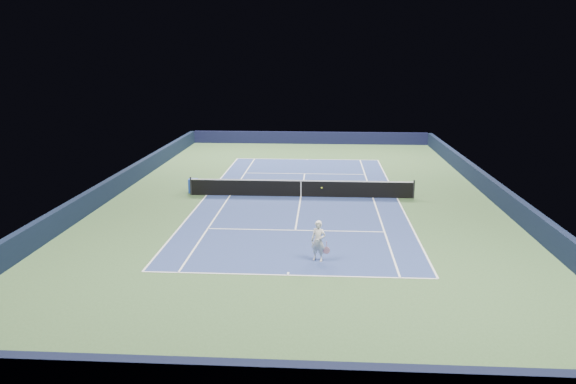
{
  "coord_description": "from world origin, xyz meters",
  "views": [
    {
      "loc": [
        1.23,
        -31.26,
        7.93
      ],
      "look_at": [
        -0.55,
        -3.0,
        1.0
      ],
      "focal_mm": 35.0,
      "sensor_mm": 36.0,
      "label": 1
    }
  ],
  "objects": [
    {
      "name": "wall_left",
      "position": [
        -10.82,
        0.0,
        0.55
      ],
      "size": [
        0.35,
        40.0,
        1.1
      ],
      "primitive_type": "cube",
      "color": "black",
      "rests_on": "ground"
    },
    {
      "name": "wall_far",
      "position": [
        0.0,
        19.82,
        0.55
      ],
      "size": [
        22.0,
        0.35,
        1.1
      ],
      "primitive_type": "cube",
      "color": "black",
      "rests_on": "ground"
    },
    {
      "name": "baseline_far",
      "position": [
        0.0,
        11.88,
        0.01
      ],
      "size": [
        10.97,
        0.08,
        0.0
      ],
      "primitive_type": "cube",
      "color": "white",
      "rests_on": "ground"
    },
    {
      "name": "tennis_player",
      "position": [
        1.1,
        -10.29,
        0.82
      ],
      "size": [
        0.81,
        1.33,
        2.76
      ],
      "color": "silver",
      "rests_on": "ground"
    },
    {
      "name": "wall_right",
      "position": [
        10.82,
        0.0,
        0.55
      ],
      "size": [
        0.35,
        40.0,
        1.1
      ],
      "primitive_type": "cube",
      "color": "black",
      "rests_on": "ground"
    },
    {
      "name": "tennis_net",
      "position": [
        0.0,
        0.0,
        0.5
      ],
      "size": [
        12.9,
        0.1,
        1.07
      ],
      "color": "black",
      "rests_on": "ground"
    },
    {
      "name": "sideline_doubles_right",
      "position": [
        5.49,
        0.0,
        0.01
      ],
      "size": [
        0.08,
        23.77,
        0.0
      ],
      "primitive_type": "cube",
      "color": "white",
      "rests_on": "ground"
    },
    {
      "name": "service_line_near",
      "position": [
        0.0,
        -6.4,
        0.01
      ],
      "size": [
        8.23,
        0.08,
        0.0
      ],
      "primitive_type": "cube",
      "color": "white",
      "rests_on": "ground"
    },
    {
      "name": "sideline_doubles_left",
      "position": [
        -5.49,
        0.0,
        0.01
      ],
      "size": [
        0.08,
        23.77,
        0.0
      ],
      "primitive_type": "cube",
      "color": "white",
      "rests_on": "ground"
    },
    {
      "name": "sideline_singles_right",
      "position": [
        4.12,
        0.0,
        0.01
      ],
      "size": [
        0.08,
        23.77,
        0.0
      ],
      "primitive_type": "cube",
      "color": "white",
      "rests_on": "ground"
    },
    {
      "name": "service_line_far",
      "position": [
        0.0,
        6.4,
        0.01
      ],
      "size": [
        8.23,
        0.08,
        0.0
      ],
      "primitive_type": "cube",
      "color": "white",
      "rests_on": "ground"
    },
    {
      "name": "sideline_singles_left",
      "position": [
        -4.12,
        0.0,
        0.01
      ],
      "size": [
        0.08,
        23.77,
        0.0
      ],
      "primitive_type": "cube",
      "color": "white",
      "rests_on": "ground"
    },
    {
      "name": "center_mark_far",
      "position": [
        0.0,
        11.73,
        0.01
      ],
      "size": [
        0.08,
        0.3,
        0.0
      ],
      "primitive_type": "cube",
      "color": "white",
      "rests_on": "ground"
    },
    {
      "name": "center_service_line",
      "position": [
        0.0,
        0.0,
        0.01
      ],
      "size": [
        0.08,
        12.8,
        0.0
      ],
      "primitive_type": "cube",
      "color": "white",
      "rests_on": "ground"
    },
    {
      "name": "wall_near",
      "position": [
        0.0,
        -19.82,
        0.55
      ],
      "size": [
        22.0,
        0.35,
        1.1
      ],
      "primitive_type": "cube",
      "color": "black",
      "rests_on": "ground"
    },
    {
      "name": "ground",
      "position": [
        0.0,
        0.0,
        0.0
      ],
      "size": [
        40.0,
        40.0,
        0.0
      ],
      "primitive_type": "plane",
      "color": "#34512C",
      "rests_on": "ground"
    },
    {
      "name": "center_mark_near",
      "position": [
        0.0,
        -11.73,
        0.01
      ],
      "size": [
        0.08,
        0.3,
        0.0
      ],
      "primitive_type": "cube",
      "color": "white",
      "rests_on": "ground"
    },
    {
      "name": "sponsor_cube",
      "position": [
        -6.4,
        0.59,
        0.42
      ],
      "size": [
        0.58,
        0.47,
        0.83
      ],
      "color": "#1F42BA",
      "rests_on": "ground"
    },
    {
      "name": "court_surface",
      "position": [
        0.0,
        0.0,
        0.0
      ],
      "size": [
        10.97,
        23.77,
        0.01
      ],
      "primitive_type": "cube",
      "color": "navy",
      "rests_on": "ground"
    },
    {
      "name": "baseline_near",
      "position": [
        0.0,
        -11.88,
        0.01
      ],
      "size": [
        10.97,
        0.08,
        0.0
      ],
      "primitive_type": "cube",
      "color": "white",
      "rests_on": "ground"
    }
  ]
}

